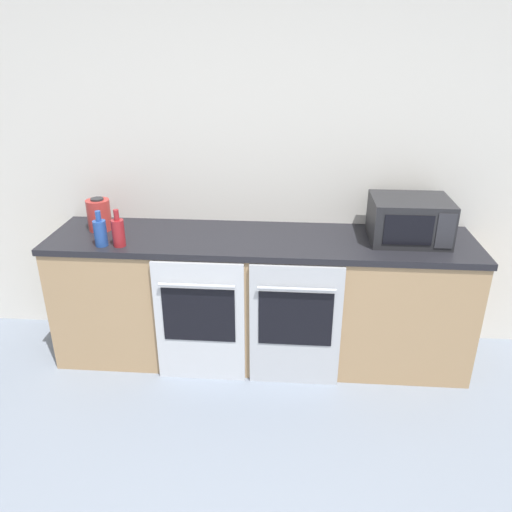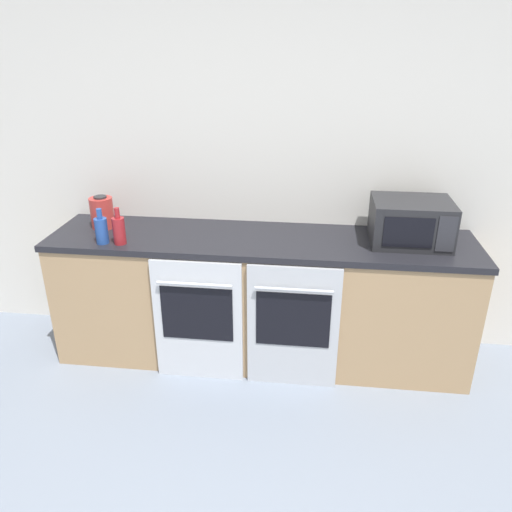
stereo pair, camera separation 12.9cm
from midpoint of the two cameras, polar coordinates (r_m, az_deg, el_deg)
name	(u,v)px [view 1 (the left image)]	position (r m, az deg, el deg)	size (l,w,h in m)	color
wall_back	(264,161)	(3.40, -0.14, 10.80)	(10.00, 0.06, 2.60)	silver
counter_back	(261,297)	(3.40, -0.57, -4.78)	(2.74, 0.63, 0.88)	tan
oven_left	(200,322)	(3.18, -7.63, -7.51)	(0.57, 0.06, 0.83)	silver
oven_right	(295,326)	(3.12, 3.30, -8.01)	(0.57, 0.06, 0.83)	#B7BABF
microwave	(409,220)	(3.25, 16.04, 4.02)	(0.48, 0.39, 0.27)	#232326
bottle_red	(118,232)	(3.18, -16.59, 2.65)	(0.08, 0.08, 0.23)	maroon
bottle_blue	(100,232)	(3.22, -18.48, 2.59)	(0.08, 0.08, 0.22)	#234793
kettle	(99,215)	(3.48, -18.52, 4.50)	(0.15, 0.15, 0.22)	#B2332D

